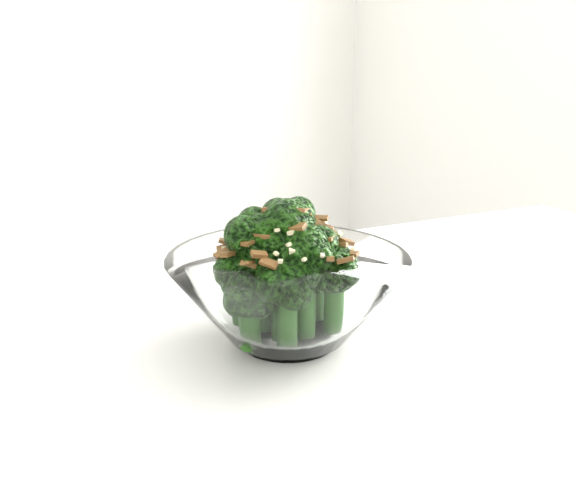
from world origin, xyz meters
TOP-DOWN VIEW (x-y plane):
  - broccoli_dish at (0.20, 0.24)m, footprint 0.20×0.20m

SIDE VIEW (x-z plane):
  - broccoli_dish at x=0.20m, z-range 0.74..0.86m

